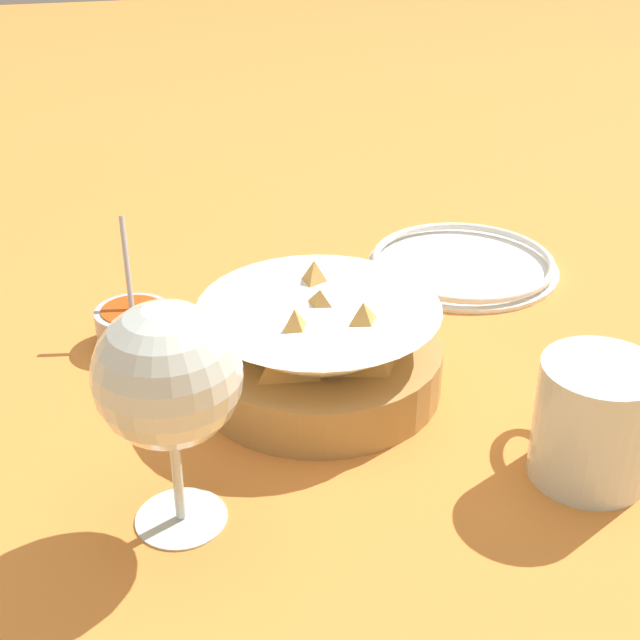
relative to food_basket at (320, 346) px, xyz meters
The scene contains 6 objects.
ground_plane 0.04m from the food_basket, 153.62° to the left, with size 4.00×4.00×0.00m, color orange.
food_basket is the anchor object (origin of this frame).
sauce_cup 0.18m from the food_basket, 53.54° to the left, with size 0.07×0.07×0.11m.
wine_glass 0.21m from the food_basket, 137.32° to the left, with size 0.09×0.09×0.16m.
beer_mug 0.23m from the food_basket, 134.61° to the right, with size 0.12×0.09×0.09m.
side_plate 0.27m from the food_basket, 47.59° to the right, with size 0.20×0.20×0.01m.
Camera 1 is at (-0.61, 0.15, 0.41)m, focal length 50.00 mm.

